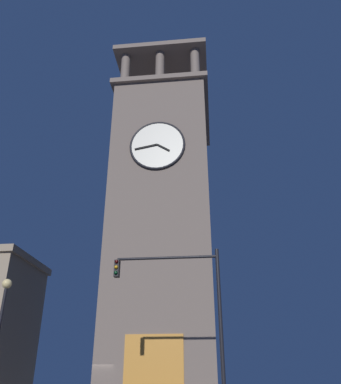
{
  "coord_description": "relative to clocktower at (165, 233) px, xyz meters",
  "views": [
    {
      "loc": [
        -6.72,
        23.53,
        1.51
      ],
      "look_at": [
        -3.82,
        -3.47,
        14.77
      ],
      "focal_mm": 37.04,
      "sensor_mm": 36.0,
      "label": 1
    }
  ],
  "objects": [
    {
      "name": "street_lamp",
      "position": [
        6.15,
        9.63,
        -7.43
      ],
      "size": [
        0.44,
        0.44,
        5.93
      ],
      "color": "black",
      "rests_on": "ground_plane"
    },
    {
      "name": "clocktower",
      "position": [
        0.0,
        0.0,
        0.0
      ],
      "size": [
        7.26,
        9.53,
        28.57
      ],
      "color": "#75665B",
      "rests_on": "ground_plane"
    },
    {
      "name": "traffic_signal_near",
      "position": [
        -2.17,
        10.09,
        -6.82
      ],
      "size": [
        4.62,
        0.41,
        6.89
      ],
      "color": "black",
      "rests_on": "ground_plane"
    }
  ]
}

